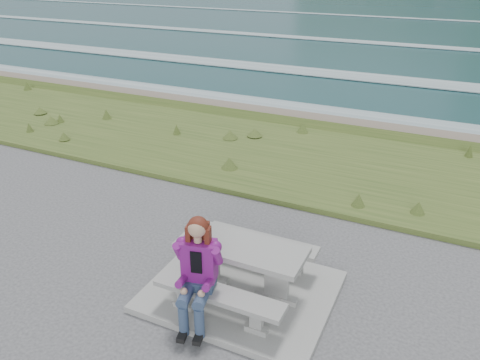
% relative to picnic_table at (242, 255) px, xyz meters
% --- Properties ---
extents(concrete_slab, '(2.60, 2.10, 0.10)m').
position_rel_picnic_table_xyz_m(concrete_slab, '(-0.00, 0.00, -0.63)').
color(concrete_slab, gray).
rests_on(concrete_slab, ground).
extents(picnic_table, '(1.80, 0.75, 0.75)m').
position_rel_picnic_table_xyz_m(picnic_table, '(0.00, 0.00, 0.00)').
color(picnic_table, gray).
rests_on(picnic_table, concrete_slab).
extents(bench_landward, '(1.80, 0.35, 0.45)m').
position_rel_picnic_table_xyz_m(bench_landward, '(0.00, -0.70, -0.23)').
color(bench_landward, gray).
rests_on(bench_landward, concrete_slab).
extents(bench_seaward, '(1.80, 0.35, 0.45)m').
position_rel_picnic_table_xyz_m(bench_seaward, '(0.00, 0.70, -0.23)').
color(bench_seaward, gray).
rests_on(bench_seaward, concrete_slab).
extents(grass_verge, '(160.00, 4.50, 0.22)m').
position_rel_picnic_table_xyz_m(grass_verge, '(-0.00, 5.00, -0.68)').
color(grass_verge, '#35511E').
rests_on(grass_verge, ground).
extents(shore_drop, '(160.00, 0.80, 2.20)m').
position_rel_picnic_table_xyz_m(shore_drop, '(-0.00, 7.90, -0.68)').
color(shore_drop, '#6F6653').
rests_on(shore_drop, ground).
extents(ocean, '(1600.00, 1600.00, 0.09)m').
position_rel_picnic_table_xyz_m(ocean, '(-0.00, 25.09, -2.42)').
color(ocean, '#1B474C').
rests_on(ocean, ground).
extents(seated_woman, '(0.58, 0.82, 1.48)m').
position_rel_picnic_table_xyz_m(seated_woman, '(-0.24, -0.84, -0.04)').
color(seated_woman, navy).
rests_on(seated_woman, concrete_slab).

